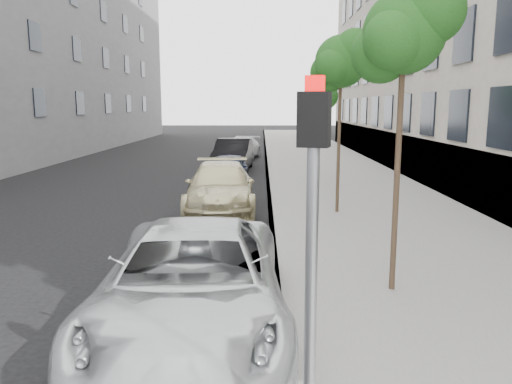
{
  "coord_description": "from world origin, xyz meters",
  "views": [
    {
      "loc": [
        0.9,
        -6.91,
        3.32
      ],
      "look_at": [
        0.78,
        3.62,
        1.5
      ],
      "focal_mm": 35.0,
      "sensor_mm": 36.0,
      "label": 1
    }
  ],
  "objects_px": {
    "minivan": "(192,283)",
    "sedan_black": "(233,155)",
    "tree_mid": "(342,62)",
    "sedan_blue": "(228,170)",
    "tree_far": "(317,104)",
    "tree_near": "(406,33)",
    "sedan_rear": "(242,148)",
    "signal_pole": "(312,242)",
    "suv": "(220,188)"
  },
  "relations": [
    {
      "from": "minivan",
      "to": "sedan_blue",
      "type": "bearing_deg",
      "value": 89.04
    },
    {
      "from": "sedan_blue",
      "to": "signal_pole",
      "type": "bearing_deg",
      "value": -83.44
    },
    {
      "from": "suv",
      "to": "tree_near",
      "type": "bearing_deg",
      "value": -66.06
    },
    {
      "from": "tree_far",
      "to": "signal_pole",
      "type": "relative_size",
      "value": 1.21
    },
    {
      "from": "sedan_rear",
      "to": "tree_near",
      "type": "bearing_deg",
      "value": -72.89
    },
    {
      "from": "tree_mid",
      "to": "minivan",
      "type": "distance_m",
      "value": 9.5
    },
    {
      "from": "tree_mid",
      "to": "minivan",
      "type": "bearing_deg",
      "value": -112.48
    },
    {
      "from": "suv",
      "to": "sedan_blue",
      "type": "distance_m",
      "value": 5.18
    },
    {
      "from": "suv",
      "to": "tree_mid",
      "type": "bearing_deg",
      "value": -13.85
    },
    {
      "from": "signal_pole",
      "to": "tree_far",
      "type": "bearing_deg",
      "value": 99.46
    },
    {
      "from": "tree_near",
      "to": "sedan_blue",
      "type": "xyz_separation_m",
      "value": [
        -3.73,
        12.38,
        -3.82
      ]
    },
    {
      "from": "sedan_black",
      "to": "sedan_rear",
      "type": "xyz_separation_m",
      "value": [
        0.22,
        5.74,
        -0.13
      ]
    },
    {
      "from": "tree_mid",
      "to": "suv",
      "type": "xyz_separation_m",
      "value": [
        -3.64,
        0.71,
        -3.83
      ]
    },
    {
      "from": "tree_mid",
      "to": "suv",
      "type": "relative_size",
      "value": 1.02
    },
    {
      "from": "sedan_blue",
      "to": "sedan_black",
      "type": "height_order",
      "value": "sedan_black"
    },
    {
      "from": "tree_near",
      "to": "minivan",
      "type": "height_order",
      "value": "tree_near"
    },
    {
      "from": "sedan_blue",
      "to": "sedan_black",
      "type": "distance_m",
      "value": 5.05
    },
    {
      "from": "minivan",
      "to": "tree_far",
      "type": "bearing_deg",
      "value": 74.51
    },
    {
      "from": "suv",
      "to": "sedan_blue",
      "type": "xyz_separation_m",
      "value": [
        -0.09,
        5.17,
        -0.09
      ]
    },
    {
      "from": "sedan_rear",
      "to": "tree_far",
      "type": "bearing_deg",
      "value": -62.27
    },
    {
      "from": "tree_near",
      "to": "tree_far",
      "type": "relative_size",
      "value": 1.26
    },
    {
      "from": "tree_mid",
      "to": "signal_pole",
      "type": "relative_size",
      "value": 1.57
    },
    {
      "from": "minivan",
      "to": "sedan_rear",
      "type": "xyz_separation_m",
      "value": [
        -0.26,
        24.72,
        -0.1
      ]
    },
    {
      "from": "tree_mid",
      "to": "tree_near",
      "type": "bearing_deg",
      "value": -90.0
    },
    {
      "from": "tree_near",
      "to": "sedan_rear",
      "type": "bearing_deg",
      "value": 98.79
    },
    {
      "from": "tree_near",
      "to": "sedan_blue",
      "type": "bearing_deg",
      "value": 106.75
    },
    {
      "from": "sedan_black",
      "to": "sedan_rear",
      "type": "distance_m",
      "value": 5.75
    },
    {
      "from": "tree_far",
      "to": "sedan_blue",
      "type": "relative_size",
      "value": 1.05
    },
    {
      "from": "minivan",
      "to": "sedan_black",
      "type": "bearing_deg",
      "value": 88.83
    },
    {
      "from": "suv",
      "to": "sedan_rear",
      "type": "bearing_deg",
      "value": 86.95
    },
    {
      "from": "signal_pole",
      "to": "minivan",
      "type": "xyz_separation_m",
      "value": [
        -1.4,
        3.02,
        -1.47
      ]
    },
    {
      "from": "tree_far",
      "to": "suv",
      "type": "xyz_separation_m",
      "value": [
        -3.64,
        -5.79,
        -2.65
      ]
    },
    {
      "from": "tree_near",
      "to": "tree_far",
      "type": "xyz_separation_m",
      "value": [
        0.0,
        13.0,
        -1.08
      ]
    },
    {
      "from": "minivan",
      "to": "sedan_black",
      "type": "relative_size",
      "value": 1.15
    },
    {
      "from": "signal_pole",
      "to": "sedan_black",
      "type": "relative_size",
      "value": 0.69
    },
    {
      "from": "minivan",
      "to": "sedan_black",
      "type": "distance_m",
      "value": 18.98
    },
    {
      "from": "suv",
      "to": "sedan_blue",
      "type": "relative_size",
      "value": 1.34
    },
    {
      "from": "tree_near",
      "to": "minivan",
      "type": "distance_m",
      "value": 5.21
    },
    {
      "from": "signal_pole",
      "to": "sedan_black",
      "type": "height_order",
      "value": "signal_pole"
    },
    {
      "from": "sedan_black",
      "to": "suv",
      "type": "bearing_deg",
      "value": -85.31
    },
    {
      "from": "signal_pole",
      "to": "sedan_rear",
      "type": "relative_size",
      "value": 0.72
    },
    {
      "from": "sedan_blue",
      "to": "tree_far",
      "type": "bearing_deg",
      "value": 9.93
    },
    {
      "from": "minivan",
      "to": "suv",
      "type": "height_order",
      "value": "minivan"
    },
    {
      "from": "signal_pole",
      "to": "sedan_blue",
      "type": "xyz_separation_m",
      "value": [
        -1.8,
        16.94,
        -1.59
      ]
    },
    {
      "from": "tree_near",
      "to": "signal_pole",
      "type": "distance_m",
      "value": 5.43
    },
    {
      "from": "tree_near",
      "to": "sedan_black",
      "type": "distance_m",
      "value": 18.21
    },
    {
      "from": "tree_mid",
      "to": "signal_pole",
      "type": "height_order",
      "value": "tree_mid"
    },
    {
      "from": "tree_mid",
      "to": "signal_pole",
      "type": "bearing_deg",
      "value": -99.89
    },
    {
      "from": "signal_pole",
      "to": "sedan_rear",
      "type": "xyz_separation_m",
      "value": [
        -1.66,
        27.73,
        -1.57
      ]
    },
    {
      "from": "tree_near",
      "to": "signal_pole",
      "type": "height_order",
      "value": "tree_near"
    }
  ]
}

